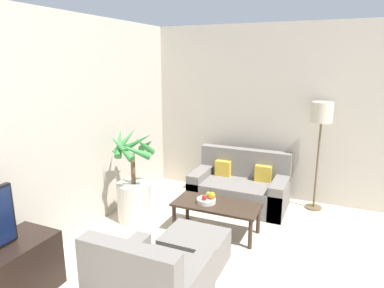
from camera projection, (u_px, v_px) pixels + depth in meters
name	position (u px, v px, depth m)	size (l,w,h in m)	color
wall_back	(359.00, 119.00, 4.84)	(7.93, 0.06, 2.70)	#BCB2A3
potted_palm	(134.00, 189.00, 4.67)	(0.62, 0.68, 1.30)	beige
sofa_loveseat	(240.00, 188.00, 5.19)	(1.41, 0.77, 0.82)	slate
floor_lamp	(321.00, 120.00, 4.80)	(0.29, 0.29, 1.59)	brown
coffee_table	(216.00, 207.00, 4.33)	(1.09, 0.50, 0.40)	#38281E
fruit_bowl	(206.00, 201.00, 4.34)	(0.24, 0.24, 0.06)	beige
apple_red	(204.00, 197.00, 4.28)	(0.07, 0.07, 0.07)	red
apple_green	(208.00, 194.00, 4.39)	(0.07, 0.07, 0.07)	olive
orange_fruit	(212.00, 195.00, 4.32)	(0.09, 0.09, 0.09)	orange
ottoman	(195.00, 249.00, 3.70)	(0.65, 0.56, 0.35)	slate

